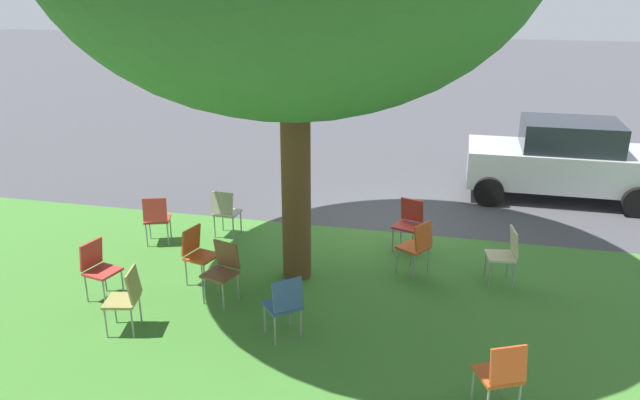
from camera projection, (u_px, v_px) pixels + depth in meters
The scene contains 14 objects.
ground at pixel (374, 227), 11.40m from camera, with size 80.00×80.00×0.00m, color #424247.
grass_verge at pixel (341, 312), 8.47m from camera, with size 48.00×6.00×0.01m, color #3D752D.
chair_0 at pixel (417, 244), 9.38m from camera, with size 0.58×0.57×0.88m.
chair_1 at pixel (223, 267), 8.62m from camera, with size 0.52×0.52×0.88m.
chair_2 at pixel (502, 372), 6.32m from camera, with size 0.55×0.56×0.88m.
chair_3 at pixel (127, 295), 7.85m from camera, with size 0.50×0.50×0.88m.
chair_4 at pixel (157, 216), 10.47m from camera, with size 0.53×0.53×0.88m.
chair_5 at pixel (506, 252), 9.12m from camera, with size 0.48×0.48×0.88m.
chair_6 at pixel (198, 251), 9.14m from camera, with size 0.51×0.51×0.88m.
chair_7 at pixel (285, 303), 7.68m from camera, with size 0.59×0.59×0.88m.
chair_8 at pixel (98, 266), 8.67m from camera, with size 0.50×0.50×0.88m.
chair_9 at pixel (409, 221), 10.28m from camera, with size 0.52×0.53×0.88m.
chair_10 at pixel (225, 210), 10.76m from camera, with size 0.44×0.44×0.88m.
parked_car at pixel (561, 159), 12.66m from camera, with size 3.70×1.92×1.65m.
Camera 1 is at (-1.40, 10.50, 4.36)m, focal length 34.23 mm.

